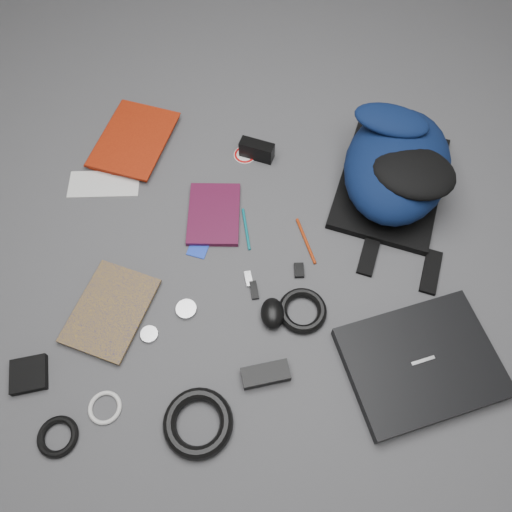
{
  "coord_description": "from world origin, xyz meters",
  "views": [
    {
      "loc": [
        0.01,
        -0.64,
        1.23
      ],
      "look_at": [
        0.0,
        0.0,
        0.02
      ],
      "focal_mm": 35.0,
      "sensor_mm": 36.0,
      "label": 1
    }
  ],
  "objects_px": {
    "dvd_case": "(214,214)",
    "power_brick": "(266,374)",
    "compact_camera": "(257,150)",
    "pouch": "(29,375)",
    "textbook_red": "(103,133)",
    "comic_book": "(80,300)",
    "laptop": "(421,363)",
    "mouse": "(272,313)",
    "backpack": "(397,165)"
  },
  "relations": [
    {
      "from": "dvd_case",
      "to": "power_brick",
      "type": "height_order",
      "value": "power_brick"
    },
    {
      "from": "dvd_case",
      "to": "compact_camera",
      "type": "xyz_separation_m",
      "value": [
        0.12,
        0.22,
        0.02
      ]
    },
    {
      "from": "power_brick",
      "to": "pouch",
      "type": "xyz_separation_m",
      "value": [
        -0.58,
        -0.01,
        -0.0
      ]
    },
    {
      "from": "textbook_red",
      "to": "power_brick",
      "type": "xyz_separation_m",
      "value": [
        0.53,
        -0.76,
        -0.0
      ]
    },
    {
      "from": "textbook_red",
      "to": "compact_camera",
      "type": "bearing_deg",
      "value": 7.23
    },
    {
      "from": "power_brick",
      "to": "pouch",
      "type": "bearing_deg",
      "value": 168.07
    },
    {
      "from": "comic_book",
      "to": "dvd_case",
      "type": "height_order",
      "value": "comic_book"
    },
    {
      "from": "pouch",
      "to": "laptop",
      "type": "bearing_deg",
      "value": 2.96
    },
    {
      "from": "textbook_red",
      "to": "compact_camera",
      "type": "distance_m",
      "value": 0.5
    },
    {
      "from": "dvd_case",
      "to": "mouse",
      "type": "xyz_separation_m",
      "value": [
        0.17,
        -0.31,
        0.01
      ]
    },
    {
      "from": "backpack",
      "to": "mouse",
      "type": "height_order",
      "value": "backpack"
    },
    {
      "from": "laptop",
      "to": "power_brick",
      "type": "xyz_separation_m",
      "value": [
        -0.38,
        -0.04,
        -0.0
      ]
    },
    {
      "from": "dvd_case",
      "to": "backpack",
      "type": "bearing_deg",
      "value": 12.59
    },
    {
      "from": "textbook_red",
      "to": "power_brick",
      "type": "relative_size",
      "value": 2.39
    },
    {
      "from": "textbook_red",
      "to": "laptop",
      "type": "bearing_deg",
      "value": -22.9
    },
    {
      "from": "laptop",
      "to": "power_brick",
      "type": "relative_size",
      "value": 3.09
    },
    {
      "from": "dvd_case",
      "to": "power_brick",
      "type": "bearing_deg",
      "value": -72.03
    },
    {
      "from": "laptop",
      "to": "textbook_red",
      "type": "relative_size",
      "value": 1.29
    },
    {
      "from": "laptop",
      "to": "pouch",
      "type": "bearing_deg",
      "value": 164.65
    },
    {
      "from": "laptop",
      "to": "mouse",
      "type": "distance_m",
      "value": 0.39
    },
    {
      "from": "dvd_case",
      "to": "compact_camera",
      "type": "height_order",
      "value": "compact_camera"
    },
    {
      "from": "comic_book",
      "to": "dvd_case",
      "type": "distance_m",
      "value": 0.44
    },
    {
      "from": "backpack",
      "to": "pouch",
      "type": "distance_m",
      "value": 1.13
    },
    {
      "from": "dvd_case",
      "to": "pouch",
      "type": "distance_m",
      "value": 0.64
    },
    {
      "from": "power_brick",
      "to": "textbook_red",
      "type": "bearing_deg",
      "value": 111.47
    },
    {
      "from": "compact_camera",
      "to": "power_brick",
      "type": "distance_m",
      "value": 0.69
    },
    {
      "from": "compact_camera",
      "to": "pouch",
      "type": "bearing_deg",
      "value": -109.77
    },
    {
      "from": "comic_book",
      "to": "compact_camera",
      "type": "height_order",
      "value": "compact_camera"
    },
    {
      "from": "power_brick",
      "to": "mouse",
      "type": "bearing_deg",
      "value": 71.24
    },
    {
      "from": "laptop",
      "to": "compact_camera",
      "type": "distance_m",
      "value": 0.78
    },
    {
      "from": "backpack",
      "to": "compact_camera",
      "type": "relative_size",
      "value": 4.37
    },
    {
      "from": "mouse",
      "to": "dvd_case",
      "type": "bearing_deg",
      "value": 115.67
    },
    {
      "from": "mouse",
      "to": "backpack",
      "type": "bearing_deg",
      "value": 47.56
    },
    {
      "from": "power_brick",
      "to": "pouch",
      "type": "relative_size",
      "value": 1.36
    },
    {
      "from": "pouch",
      "to": "backpack",
      "type": "bearing_deg",
      "value": 32.41
    },
    {
      "from": "mouse",
      "to": "power_brick",
      "type": "distance_m",
      "value": 0.16
    },
    {
      "from": "dvd_case",
      "to": "mouse",
      "type": "distance_m",
      "value": 0.35
    },
    {
      "from": "laptop",
      "to": "mouse",
      "type": "height_order",
      "value": "mouse"
    },
    {
      "from": "pouch",
      "to": "mouse",
      "type": "bearing_deg",
      "value": 15.89
    },
    {
      "from": "dvd_case",
      "to": "mouse",
      "type": "height_order",
      "value": "mouse"
    },
    {
      "from": "comic_book",
      "to": "backpack",
      "type": "bearing_deg",
      "value": 43.6
    },
    {
      "from": "comic_book",
      "to": "power_brick",
      "type": "distance_m",
      "value": 0.53
    },
    {
      "from": "textbook_red",
      "to": "dvd_case",
      "type": "distance_m",
      "value": 0.47
    },
    {
      "from": "dvd_case",
      "to": "mouse",
      "type": "bearing_deg",
      "value": -61.56
    },
    {
      "from": "laptop",
      "to": "dvd_case",
      "type": "distance_m",
      "value": 0.69
    },
    {
      "from": "textbook_red",
      "to": "mouse",
      "type": "xyz_separation_m",
      "value": [
        0.54,
        -0.6,
        0.01
      ]
    },
    {
      "from": "backpack",
      "to": "dvd_case",
      "type": "xyz_separation_m",
      "value": [
        -0.52,
        -0.12,
        -0.09
      ]
    },
    {
      "from": "power_brick",
      "to": "compact_camera",
      "type": "bearing_deg",
      "value": 79.85
    },
    {
      "from": "mouse",
      "to": "textbook_red",
      "type": "bearing_deg",
      "value": 128.56
    },
    {
      "from": "textbook_red",
      "to": "mouse",
      "type": "distance_m",
      "value": 0.81
    }
  ]
}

